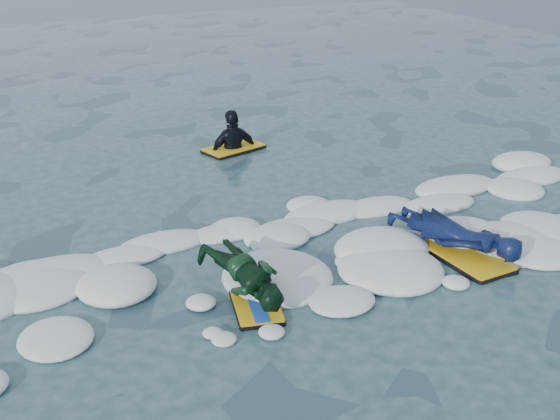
% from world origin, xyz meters
% --- Properties ---
extents(ground, '(120.00, 120.00, 0.00)m').
position_xyz_m(ground, '(0.00, 0.00, 0.00)').
color(ground, '#172D38').
rests_on(ground, ground).
extents(foam_band, '(12.00, 3.10, 0.30)m').
position_xyz_m(foam_band, '(0.00, 1.03, 0.00)').
color(foam_band, white).
rests_on(foam_band, ground).
extents(prone_woman_unit, '(1.25, 1.83, 0.45)m').
position_xyz_m(prone_woman_unit, '(2.41, 0.01, 0.23)').
color(prone_woman_unit, black).
rests_on(prone_woman_unit, ground).
extents(prone_child_unit, '(0.78, 1.39, 0.53)m').
position_xyz_m(prone_child_unit, '(-0.34, 0.05, 0.27)').
color(prone_child_unit, black).
rests_on(prone_child_unit, ground).
extents(waiting_rider_unit, '(1.18, 0.86, 1.59)m').
position_xyz_m(waiting_rider_unit, '(1.31, 4.80, -0.05)').
color(waiting_rider_unit, black).
rests_on(waiting_rider_unit, ground).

